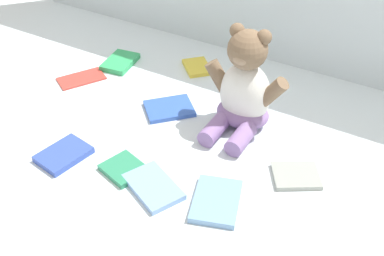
{
  "coord_description": "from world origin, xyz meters",
  "views": [
    {
      "loc": [
        0.46,
        -0.86,
        0.78
      ],
      "look_at": [
        0.02,
        -0.1,
        0.1
      ],
      "focal_mm": 46.28,
      "sensor_mm": 36.0,
      "label": 1
    }
  ],
  "objects_px": {
    "book_case_0": "(197,67)",
    "book_case_1": "(81,78)",
    "book_case_3": "(296,176)",
    "book_case_6": "(169,109)",
    "book_case_8": "(64,155)",
    "book_case_7": "(120,62)",
    "book_case_2": "(153,187)",
    "book_case_4": "(124,169)",
    "book_case_9": "(216,201)",
    "teddy_bear": "(244,91)"
  },
  "relations": [
    {
      "from": "book_case_0",
      "to": "book_case_1",
      "type": "distance_m",
      "value": 0.35
    },
    {
      "from": "book_case_1",
      "to": "book_case_0",
      "type": "bearing_deg",
      "value": -109.23
    },
    {
      "from": "book_case_3",
      "to": "book_case_6",
      "type": "relative_size",
      "value": 0.83
    },
    {
      "from": "book_case_1",
      "to": "book_case_8",
      "type": "xyz_separation_m",
      "value": [
        0.19,
        -0.29,
        0.0
      ]
    },
    {
      "from": "book_case_0",
      "to": "book_case_6",
      "type": "xyz_separation_m",
      "value": [
        0.04,
        -0.23,
        0.0
      ]
    },
    {
      "from": "book_case_7",
      "to": "book_case_8",
      "type": "relative_size",
      "value": 1.01
    },
    {
      "from": "book_case_3",
      "to": "book_case_0",
      "type": "bearing_deg",
      "value": 23.19
    },
    {
      "from": "book_case_7",
      "to": "book_case_2",
      "type": "bearing_deg",
      "value": -54.3
    },
    {
      "from": "book_case_3",
      "to": "book_case_6",
      "type": "distance_m",
      "value": 0.4
    },
    {
      "from": "book_case_1",
      "to": "book_case_4",
      "type": "relative_size",
      "value": 1.44
    },
    {
      "from": "book_case_0",
      "to": "book_case_4",
      "type": "xyz_separation_m",
      "value": [
        0.08,
        -0.48,
        0.0
      ]
    },
    {
      "from": "book_case_1",
      "to": "book_case_9",
      "type": "height_order",
      "value": "book_case_9"
    },
    {
      "from": "book_case_7",
      "to": "book_case_9",
      "type": "xyz_separation_m",
      "value": [
        0.53,
        -0.37,
        -0.0
      ]
    },
    {
      "from": "book_case_2",
      "to": "book_case_3",
      "type": "xyz_separation_m",
      "value": [
        0.26,
        0.19,
        -0.0
      ]
    },
    {
      "from": "book_case_3",
      "to": "book_case_9",
      "type": "height_order",
      "value": "book_case_9"
    },
    {
      "from": "teddy_bear",
      "to": "book_case_8",
      "type": "relative_size",
      "value": 2.27
    },
    {
      "from": "book_case_7",
      "to": "book_case_3",
      "type": "bearing_deg",
      "value": -26.19
    },
    {
      "from": "teddy_bear",
      "to": "book_case_9",
      "type": "bearing_deg",
      "value": -75.5
    },
    {
      "from": "teddy_bear",
      "to": "book_case_6",
      "type": "bearing_deg",
      "value": -167.42
    },
    {
      "from": "book_case_4",
      "to": "book_case_1",
      "type": "bearing_deg",
      "value": 70.02
    },
    {
      "from": "teddy_bear",
      "to": "book_case_1",
      "type": "bearing_deg",
      "value": -175.8
    },
    {
      "from": "book_case_9",
      "to": "book_case_8",
      "type": "bearing_deg",
      "value": -11.02
    },
    {
      "from": "book_case_1",
      "to": "book_case_2",
      "type": "xyz_separation_m",
      "value": [
        0.44,
        -0.28,
        0.0
      ]
    },
    {
      "from": "teddy_bear",
      "to": "book_case_7",
      "type": "distance_m",
      "value": 0.47
    },
    {
      "from": "teddy_bear",
      "to": "book_case_6",
      "type": "xyz_separation_m",
      "value": [
        -0.19,
        -0.05,
        -0.09
      ]
    },
    {
      "from": "teddy_bear",
      "to": "book_case_4",
      "type": "height_order",
      "value": "teddy_bear"
    },
    {
      "from": "book_case_0",
      "to": "book_case_9",
      "type": "height_order",
      "value": "book_case_9"
    },
    {
      "from": "book_case_2",
      "to": "book_case_4",
      "type": "distance_m",
      "value": 0.09
    },
    {
      "from": "book_case_0",
      "to": "book_case_1",
      "type": "relative_size",
      "value": 0.74
    },
    {
      "from": "book_case_8",
      "to": "book_case_7",
      "type": "bearing_deg",
      "value": -60.79
    },
    {
      "from": "book_case_6",
      "to": "book_case_8",
      "type": "xyz_separation_m",
      "value": [
        -0.12,
        -0.29,
        0.0
      ]
    },
    {
      "from": "book_case_6",
      "to": "book_case_8",
      "type": "relative_size",
      "value": 1.05
    },
    {
      "from": "book_case_2",
      "to": "book_case_4",
      "type": "xyz_separation_m",
      "value": [
        -0.09,
        0.02,
        -0.0
      ]
    },
    {
      "from": "book_case_0",
      "to": "book_case_9",
      "type": "distance_m",
      "value": 0.56
    },
    {
      "from": "book_case_2",
      "to": "book_case_7",
      "type": "xyz_separation_m",
      "value": [
        -0.39,
        0.4,
        0.0
      ]
    },
    {
      "from": "book_case_3",
      "to": "book_case_8",
      "type": "bearing_deg",
      "value": 81.01
    },
    {
      "from": "book_case_4",
      "to": "book_case_6",
      "type": "relative_size",
      "value": 0.74
    },
    {
      "from": "book_case_1",
      "to": "book_case_2",
      "type": "bearing_deg",
      "value": 178.57
    },
    {
      "from": "book_case_0",
      "to": "book_case_7",
      "type": "bearing_deg",
      "value": 158.54
    },
    {
      "from": "book_case_1",
      "to": "teddy_bear",
      "type": "bearing_deg",
      "value": -144.54
    },
    {
      "from": "book_case_8",
      "to": "book_case_1",
      "type": "bearing_deg",
      "value": -46.43
    },
    {
      "from": "book_case_7",
      "to": "book_case_9",
      "type": "relative_size",
      "value": 0.89
    },
    {
      "from": "book_case_2",
      "to": "book_case_6",
      "type": "xyz_separation_m",
      "value": [
        -0.13,
        0.27,
        -0.0
      ]
    },
    {
      "from": "book_case_0",
      "to": "book_case_4",
      "type": "height_order",
      "value": "book_case_4"
    },
    {
      "from": "book_case_8",
      "to": "book_case_9",
      "type": "xyz_separation_m",
      "value": [
        0.39,
        0.05,
        -0.0
      ]
    },
    {
      "from": "teddy_bear",
      "to": "book_case_3",
      "type": "height_order",
      "value": "teddy_bear"
    },
    {
      "from": "teddy_bear",
      "to": "book_case_3",
      "type": "relative_size",
      "value": 2.59
    },
    {
      "from": "book_case_4",
      "to": "book_case_3",
      "type": "bearing_deg",
      "value": -46.27
    },
    {
      "from": "teddy_bear",
      "to": "book_case_7",
      "type": "relative_size",
      "value": 2.26
    },
    {
      "from": "book_case_2",
      "to": "book_case_8",
      "type": "distance_m",
      "value": 0.25
    }
  ]
}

